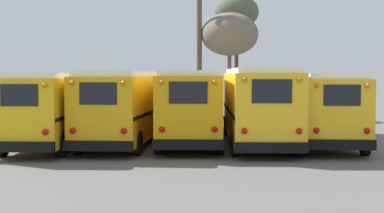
% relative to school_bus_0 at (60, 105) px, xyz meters
% --- Properties ---
extents(ground_plane, '(160.00, 160.00, 0.00)m').
position_rel_school_bus_0_xyz_m(ground_plane, '(5.67, 0.06, -1.68)').
color(ground_plane, '#5B5956').
extents(school_bus_0, '(2.59, 10.79, 3.07)m').
position_rel_school_bus_0_xyz_m(school_bus_0, '(0.00, 0.00, 0.00)').
color(school_bus_0, yellow).
rests_on(school_bus_0, ground).
extents(school_bus_1, '(2.86, 10.41, 3.13)m').
position_rel_school_bus_0_xyz_m(school_bus_1, '(2.83, 0.40, 0.02)').
color(school_bus_1, '#EAAA0F').
rests_on(school_bus_1, ground).
extents(school_bus_2, '(2.78, 10.33, 3.16)m').
position_rel_school_bus_0_xyz_m(school_bus_2, '(5.67, 0.73, 0.04)').
color(school_bus_2, '#E5A00C').
rests_on(school_bus_2, ground).
extents(school_bus_3, '(2.87, 10.65, 3.25)m').
position_rel_school_bus_0_xyz_m(school_bus_3, '(8.50, 0.38, 0.08)').
color(school_bus_3, yellow).
rests_on(school_bus_3, ground).
extents(school_bus_4, '(2.77, 10.72, 3.04)m').
position_rel_school_bus_0_xyz_m(school_bus_4, '(11.34, 0.96, -0.01)').
color(school_bus_4, yellow).
rests_on(school_bus_4, ground).
extents(utility_pole, '(1.80, 0.34, 9.37)m').
position_rel_school_bus_0_xyz_m(utility_pole, '(5.51, 13.23, 3.12)').
color(utility_pole, brown).
rests_on(utility_pole, ground).
extents(bare_tree_0, '(3.76, 3.76, 7.03)m').
position_rel_school_bus_0_xyz_m(bare_tree_0, '(7.48, 13.66, 3.91)').
color(bare_tree_0, brown).
rests_on(bare_tree_0, ground).
extents(bare_tree_1, '(3.11, 3.11, 8.53)m').
position_rel_school_bus_0_xyz_m(bare_tree_1, '(8.00, 16.54, 5.58)').
color(bare_tree_1, brown).
rests_on(bare_tree_1, ground).
extents(fence_line, '(19.40, 0.06, 1.42)m').
position_rel_school_bus_0_xyz_m(fence_line, '(5.67, 7.56, -0.70)').
color(fence_line, '#939399').
rests_on(fence_line, ground).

